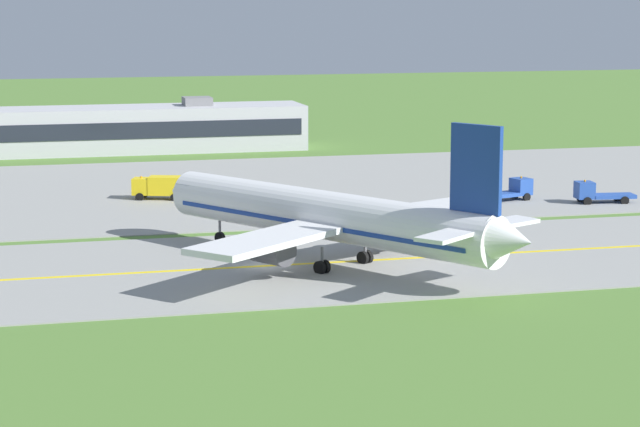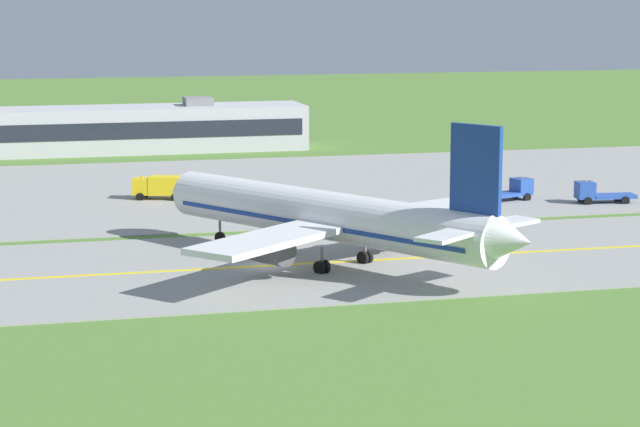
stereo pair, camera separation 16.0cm
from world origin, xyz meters
name	(u,v)px [view 1 (the left image)]	position (x,y,z in m)	size (l,w,h in m)	color
ground_plane	(266,267)	(0.00, 0.00, 0.00)	(500.00, 500.00, 0.00)	#517A33
taxiway_strip	(266,266)	(0.00, 0.00, 0.05)	(240.00, 28.00, 0.10)	gray
apron_pad	(276,187)	(10.00, 42.00, 0.05)	(140.00, 52.00, 0.10)	gray
taxiway_centreline	(266,266)	(0.00, 0.00, 0.11)	(220.00, 0.60, 0.01)	yellow
airplane_lead	(330,217)	(5.21, -0.95, 4.13)	(29.44, 35.28, 12.70)	white
service_truck_baggage	(512,190)	(32.76, 26.31, 1.18)	(6.72, 3.77, 2.59)	#264CA5
service_truck_catering	(596,193)	(40.70, 22.38, 1.18)	(6.59, 2.91, 2.59)	#264CA5
service_truck_pushback	(161,186)	(-4.08, 36.32, 1.53)	(6.34, 3.83, 2.60)	yellow
terminal_building	(127,129)	(-3.37, 80.59, 3.24)	(50.87, 10.29, 7.62)	#B2B2B7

